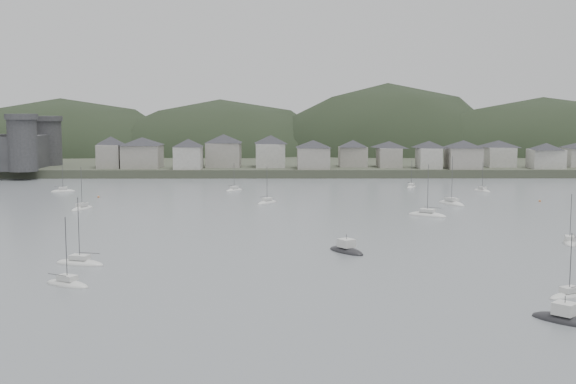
{
  "coord_description": "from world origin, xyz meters",
  "views": [
    {
      "loc": [
        -1.05,
        -85.68,
        24.34
      ],
      "look_at": [
        0.0,
        75.0,
        6.0
      ],
      "focal_mm": 44.97,
      "sensor_mm": 36.0,
      "label": 1
    }
  ],
  "objects": [
    {
      "name": "ground",
      "position": [
        0.0,
        0.0,
        0.0
      ],
      "size": [
        900.0,
        900.0,
        0.0
      ],
      "primitive_type": "plane",
      "color": "slate",
      "rests_on": "ground"
    },
    {
      "name": "far_shore_land",
      "position": [
        0.0,
        295.0,
        1.5
      ],
      "size": [
        900.0,
        250.0,
        3.0
      ],
      "primitive_type": "cube",
      "color": "#383D2D",
      "rests_on": "ground"
    },
    {
      "name": "forested_ridge",
      "position": [
        4.83,
        269.4,
        -11.28
      ],
      "size": [
        851.55,
        103.94,
        102.57
      ],
      "color": "black",
      "rests_on": "ground"
    },
    {
      "name": "waterfront_town",
      "position": [
        50.59,
        183.34,
        8.66
      ],
      "size": [
        451.48,
        28.46,
        12.92
      ],
      "color": "gray",
      "rests_on": "far_shore_land"
    },
    {
      "name": "moored_fleet",
      "position": [
        -6.55,
        63.73,
        0.18
      ],
      "size": [
        207.21,
        166.33,
        13.41
      ],
      "color": "silver",
      "rests_on": "ground"
    },
    {
      "name": "motor_launch_near",
      "position": [
        31.4,
        -4.95,
        0.29
      ],
      "size": [
        7.54,
        7.57,
        3.88
      ],
      "rotation": [
        0.0,
        0.0,
        0.78
      ],
      "color": "black",
      "rests_on": "ground"
    },
    {
      "name": "motor_launch_far",
      "position": [
        9.79,
        36.15,
        0.29
      ],
      "size": [
        7.11,
        8.37,
        3.95
      ],
      "rotation": [
        0.0,
        0.0,
        3.76
      ],
      "color": "black",
      "rests_on": "ground"
    },
    {
      "name": "mooring_buoys",
      "position": [
        1.88,
        60.01,
        0.15
      ],
      "size": [
        161.33,
        130.55,
        0.7
      ],
      "color": "#BD6D3F",
      "rests_on": "ground"
    }
  ]
}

